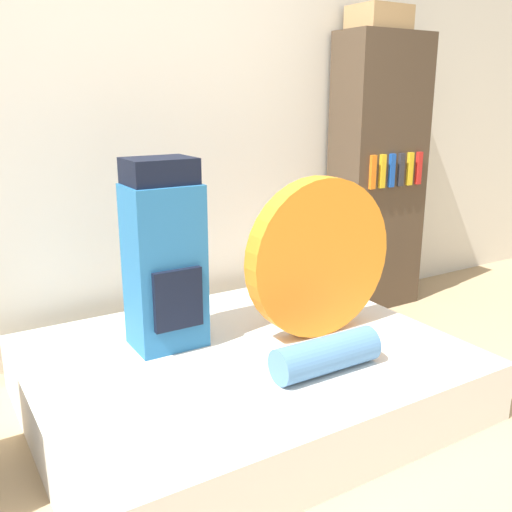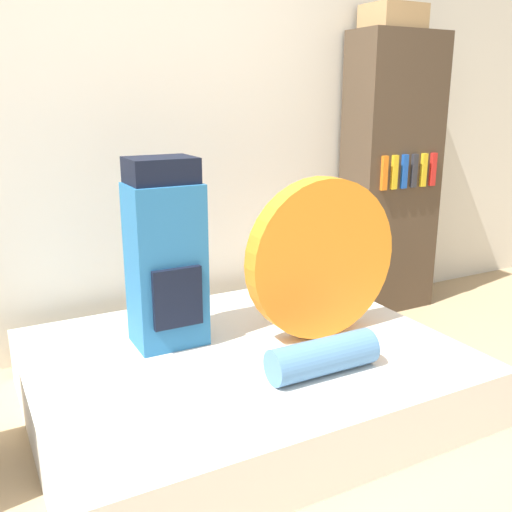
% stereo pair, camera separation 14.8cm
% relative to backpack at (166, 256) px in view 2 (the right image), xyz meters
% --- Properties ---
extents(ground_plane, '(16.00, 16.00, 0.00)m').
position_rel_backpack_xyz_m(ground_plane, '(0.18, -1.06, -0.72)').
color(ground_plane, tan).
extents(wall_back, '(8.00, 0.05, 2.60)m').
position_rel_backpack_xyz_m(wall_back, '(0.18, 0.71, 0.58)').
color(wall_back, silver).
rests_on(wall_back, ground_plane).
extents(bed, '(1.94, 1.54, 0.28)m').
position_rel_backpack_xyz_m(bed, '(0.28, -0.25, -0.58)').
color(bed, silver).
rests_on(bed, ground_plane).
extents(backpack, '(0.33, 0.29, 0.89)m').
position_rel_backpack_xyz_m(backpack, '(0.00, 0.00, 0.00)').
color(backpack, '#23669E').
rests_on(backpack, bed).
extents(tent_bag, '(0.79, 0.11, 0.79)m').
position_rel_backpack_xyz_m(tent_bag, '(0.70, -0.27, -0.04)').
color(tent_bag, orange).
rests_on(tent_bag, bed).
extents(sleeping_roll, '(0.50, 0.16, 0.16)m').
position_rel_backpack_xyz_m(sleeping_roll, '(0.47, -0.63, -0.36)').
color(sleeping_roll, teal).
rests_on(sleeping_roll, bed).
extents(bookshelf, '(0.62, 0.35, 1.84)m').
position_rel_backpack_xyz_m(bookshelf, '(1.77, 0.49, 0.20)').
color(bookshelf, '#473828').
rests_on(bookshelf, ground_plane).
extents(cardboard_box, '(0.34, 0.28, 0.15)m').
position_rel_backpack_xyz_m(cardboard_box, '(1.72, 0.50, 1.20)').
color(cardboard_box, '#A88456').
rests_on(cardboard_box, bookshelf).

